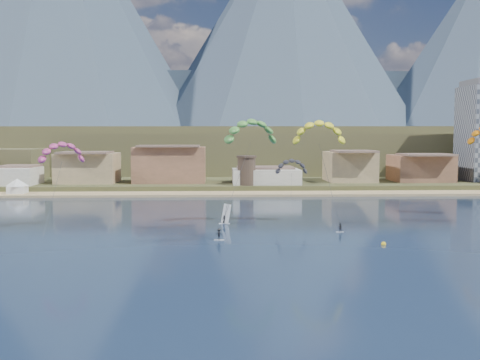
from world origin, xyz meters
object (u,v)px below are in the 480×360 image
object	(u,v)px
kitesurfer_yellow	(319,129)
buoy	(384,244)
windsurfer	(225,218)
watchtower	(246,170)
kitesurfer_green	(251,128)

from	to	relation	value
kitesurfer_yellow	buoy	xyz separation A→B (m)	(6.54, -19.41, -17.53)
kitesurfer_yellow	buoy	world-z (taller)	kitesurfer_yellow
windsurfer	kitesurfer_yellow	bearing A→B (deg)	-6.87
watchtower	windsurfer	world-z (taller)	watchtower
kitesurfer_yellow	kitesurfer_green	size ratio (longest dim) A/B	0.90
watchtower	buoy	size ratio (longest dim) A/B	11.61
watchtower	windsurfer	bearing A→B (deg)	-96.68
kitesurfer_green	buoy	xyz separation A→B (m)	(19.08, -18.77, -17.63)
windsurfer	buoy	world-z (taller)	windsurfer
kitesurfer_yellow	buoy	distance (m)	26.96
kitesurfer_yellow	windsurfer	world-z (taller)	kitesurfer_yellow
watchtower	kitesurfer_yellow	world-z (taller)	kitesurfer_yellow
buoy	watchtower	bearing A→B (deg)	101.72
kitesurfer_yellow	kitesurfer_green	xyz separation A→B (m)	(-12.54, -0.63, 0.10)
buoy	windsurfer	bearing A→B (deg)	137.81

